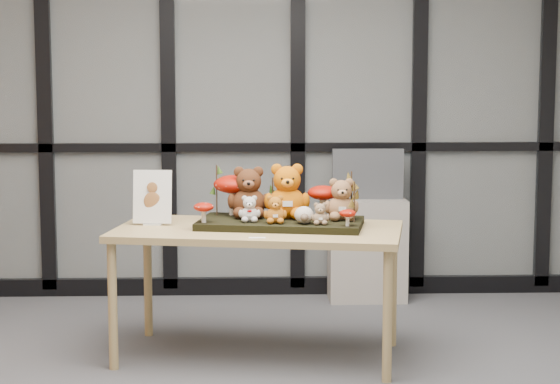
{
  "coord_description": "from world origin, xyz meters",
  "views": [
    {
      "loc": [
        0.09,
        -4.59,
        1.66
      ],
      "look_at": [
        0.27,
        0.89,
        0.94
      ],
      "focal_mm": 65.0,
      "sensor_mm": 36.0,
      "label": 1
    }
  ],
  "objects_px": {
    "monitor": "(368,174)",
    "bear_beige_small": "(320,212)",
    "mushroom_front_right": "(348,217)",
    "diorama_tray": "(281,223)",
    "plush_cream_hedgehog": "(304,214)",
    "cabinet": "(367,250)",
    "bear_brown_medium": "(249,189)",
    "sign_holder": "(152,199)",
    "mushroom_back_right": "(323,200)",
    "bear_tan_back": "(341,197)",
    "mushroom_front_left": "(204,211)",
    "display_table": "(258,240)",
    "mushroom_back_left": "(233,193)",
    "bear_white_bow": "(250,207)",
    "bear_pooh_yellow": "(287,188)",
    "bear_small_yellow": "(275,208)"
  },
  "relations": [
    {
      "from": "bear_tan_back",
      "to": "plush_cream_hedgehog",
      "type": "bearing_deg",
      "value": -138.74
    },
    {
      "from": "mushroom_back_left",
      "to": "monitor",
      "type": "height_order",
      "value": "monitor"
    },
    {
      "from": "bear_white_bow",
      "to": "plush_cream_hedgehog",
      "type": "height_order",
      "value": "bear_white_bow"
    },
    {
      "from": "bear_brown_medium",
      "to": "bear_white_bow",
      "type": "height_order",
      "value": "bear_brown_medium"
    },
    {
      "from": "mushroom_back_right",
      "to": "sign_holder",
      "type": "height_order",
      "value": "sign_holder"
    },
    {
      "from": "diorama_tray",
      "to": "mushroom_back_right",
      "type": "xyz_separation_m",
      "value": [
        0.24,
        0.1,
        0.12
      ]
    },
    {
      "from": "bear_beige_small",
      "to": "mushroom_back_right",
      "type": "xyz_separation_m",
      "value": [
        0.04,
        0.27,
        0.03
      ]
    },
    {
      "from": "mushroom_back_right",
      "to": "sign_holder",
      "type": "xyz_separation_m",
      "value": [
        -0.96,
        -0.01,
        0.01
      ]
    },
    {
      "from": "bear_tan_back",
      "to": "monitor",
      "type": "distance_m",
      "value": 1.36
    },
    {
      "from": "bear_small_yellow",
      "to": "mushroom_front_left",
      "type": "height_order",
      "value": "bear_small_yellow"
    },
    {
      "from": "mushroom_front_left",
      "to": "mushroom_front_right",
      "type": "bearing_deg",
      "value": -10.64
    },
    {
      "from": "mushroom_back_left",
      "to": "mushroom_front_left",
      "type": "height_order",
      "value": "mushroom_back_left"
    },
    {
      "from": "mushroom_back_right",
      "to": "bear_tan_back",
      "type": "bearing_deg",
      "value": -48.33
    },
    {
      "from": "bear_beige_small",
      "to": "mushroom_front_right",
      "type": "bearing_deg",
      "value": -12.0
    },
    {
      "from": "mushroom_back_left",
      "to": "mushroom_back_right",
      "type": "height_order",
      "value": "mushroom_back_left"
    },
    {
      "from": "bear_small_yellow",
      "to": "sign_holder",
      "type": "relative_size",
      "value": 0.54
    },
    {
      "from": "bear_small_yellow",
      "to": "cabinet",
      "type": "bearing_deg",
      "value": 74.82
    },
    {
      "from": "bear_tan_back",
      "to": "cabinet",
      "type": "xyz_separation_m",
      "value": [
        0.31,
        1.31,
        -0.55
      ]
    },
    {
      "from": "mushroom_front_right",
      "to": "bear_tan_back",
      "type": "bearing_deg",
      "value": 93.36
    },
    {
      "from": "mushroom_front_right",
      "to": "display_table",
      "type": "bearing_deg",
      "value": 158.63
    },
    {
      "from": "bear_white_bow",
      "to": "bear_tan_back",
      "type": "bearing_deg",
      "value": 16.54
    },
    {
      "from": "diorama_tray",
      "to": "sign_holder",
      "type": "bearing_deg",
      "value": -176.79
    },
    {
      "from": "mushroom_back_right",
      "to": "sign_holder",
      "type": "distance_m",
      "value": 0.96
    },
    {
      "from": "bear_pooh_yellow",
      "to": "mushroom_back_left",
      "type": "bearing_deg",
      "value": 168.12
    },
    {
      "from": "bear_pooh_yellow",
      "to": "cabinet",
      "type": "xyz_separation_m",
      "value": [
        0.61,
        1.23,
        -0.59
      ]
    },
    {
      "from": "plush_cream_hedgehog",
      "to": "monitor",
      "type": "height_order",
      "value": "monitor"
    },
    {
      "from": "bear_pooh_yellow",
      "to": "display_table",
      "type": "bearing_deg",
      "value": -136.51
    },
    {
      "from": "display_table",
      "to": "sign_holder",
      "type": "relative_size",
      "value": 5.44
    },
    {
      "from": "cabinet",
      "to": "monitor",
      "type": "height_order",
      "value": "monitor"
    },
    {
      "from": "mushroom_back_left",
      "to": "sign_holder",
      "type": "relative_size",
      "value": 0.82
    },
    {
      "from": "bear_beige_small",
      "to": "plush_cream_hedgehog",
      "type": "xyz_separation_m",
      "value": [
        -0.09,
        0.03,
        -0.01
      ]
    },
    {
      "from": "mushroom_front_right",
      "to": "monitor",
      "type": "relative_size",
      "value": 0.2
    },
    {
      "from": "bear_pooh_yellow",
      "to": "monitor",
      "type": "xyz_separation_m",
      "value": [
        0.61,
        1.25,
        -0.06
      ]
    },
    {
      "from": "mushroom_front_left",
      "to": "cabinet",
      "type": "xyz_separation_m",
      "value": [
        1.07,
        1.38,
        -0.48
      ]
    },
    {
      "from": "monitor",
      "to": "bear_beige_small",
      "type": "bearing_deg",
      "value": -106.36
    },
    {
      "from": "cabinet",
      "to": "mushroom_back_right",
      "type": "bearing_deg",
      "value": -108.44
    },
    {
      "from": "bear_beige_small",
      "to": "mushroom_front_right",
      "type": "distance_m",
      "value": 0.16
    },
    {
      "from": "bear_pooh_yellow",
      "to": "plush_cream_hedgehog",
      "type": "distance_m",
      "value": 0.25
    },
    {
      "from": "mushroom_back_left",
      "to": "mushroom_front_left",
      "type": "xyz_separation_m",
      "value": [
        -0.16,
        -0.27,
        -0.07
      ]
    },
    {
      "from": "bear_tan_back",
      "to": "mushroom_front_right",
      "type": "bearing_deg",
      "value": -76.18
    },
    {
      "from": "display_table",
      "to": "bear_pooh_yellow",
      "type": "bearing_deg",
      "value": 43.49
    },
    {
      "from": "bear_pooh_yellow",
      "to": "bear_brown_medium",
      "type": "bearing_deg",
      "value": 178.72
    },
    {
      "from": "bear_white_bow",
      "to": "mushroom_back_right",
      "type": "bearing_deg",
      "value": 31.38
    },
    {
      "from": "cabinet",
      "to": "bear_brown_medium",
      "type": "bearing_deg",
      "value": -124.66
    },
    {
      "from": "sign_holder",
      "to": "monitor",
      "type": "distance_m",
      "value": 1.84
    },
    {
      "from": "bear_white_bow",
      "to": "plush_cream_hedgehog",
      "type": "xyz_separation_m",
      "value": [
        0.3,
        -0.07,
        -0.03
      ]
    },
    {
      "from": "bear_brown_medium",
      "to": "monitor",
      "type": "relative_size",
      "value": 0.65
    },
    {
      "from": "monitor",
      "to": "bear_tan_back",
      "type": "bearing_deg",
      "value": -103.04
    },
    {
      "from": "mushroom_front_right",
      "to": "sign_holder",
      "type": "bearing_deg",
      "value": 163.61
    },
    {
      "from": "diorama_tray",
      "to": "plush_cream_hedgehog",
      "type": "xyz_separation_m",
      "value": [
        0.12,
        -0.13,
        0.07
      ]
    }
  ]
}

